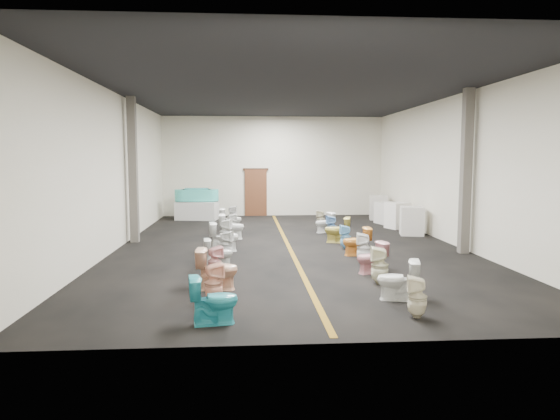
# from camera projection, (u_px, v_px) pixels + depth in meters

# --- Properties ---
(floor) EXTENTS (16.00, 16.00, 0.00)m
(floor) POSITION_uv_depth(u_px,v_px,m) (288.00, 246.00, 15.02)
(floor) COLOR black
(floor) RESTS_ON ground
(ceiling) EXTENTS (16.00, 16.00, 0.00)m
(ceiling) POSITION_uv_depth(u_px,v_px,m) (288.00, 94.00, 14.55)
(ceiling) COLOR black
(ceiling) RESTS_ON ground
(wall_back) EXTENTS (10.00, 0.00, 10.00)m
(wall_back) POSITION_uv_depth(u_px,v_px,m) (273.00, 166.00, 22.72)
(wall_back) COLOR beige
(wall_back) RESTS_ON ground
(wall_front) EXTENTS (10.00, 0.00, 10.00)m
(wall_front) POSITION_uv_depth(u_px,v_px,m) (339.00, 185.00, 6.85)
(wall_front) COLOR beige
(wall_front) RESTS_ON ground
(wall_left) EXTENTS (0.00, 16.00, 16.00)m
(wall_left) POSITION_uv_depth(u_px,v_px,m) (117.00, 171.00, 14.44)
(wall_left) COLOR beige
(wall_left) RESTS_ON ground
(wall_right) EXTENTS (0.00, 16.00, 16.00)m
(wall_right) POSITION_uv_depth(u_px,v_px,m) (452.00, 170.00, 15.13)
(wall_right) COLOR beige
(wall_right) RESTS_ON ground
(aisle_stripe) EXTENTS (0.12, 15.60, 0.01)m
(aisle_stripe) POSITION_uv_depth(u_px,v_px,m) (288.00, 245.00, 15.02)
(aisle_stripe) COLOR brown
(aisle_stripe) RESTS_ON floor
(back_door) EXTENTS (1.00, 0.10, 2.10)m
(back_door) POSITION_uv_depth(u_px,v_px,m) (256.00, 193.00, 22.73)
(back_door) COLOR #562D19
(back_door) RESTS_ON floor
(door_frame) EXTENTS (1.15, 0.08, 0.10)m
(door_frame) POSITION_uv_depth(u_px,v_px,m) (256.00, 169.00, 22.63)
(door_frame) COLOR #331C11
(door_frame) RESTS_ON back_door
(column_left) EXTENTS (0.25, 0.25, 4.50)m
(column_left) POSITION_uv_depth(u_px,v_px,m) (133.00, 170.00, 15.45)
(column_left) COLOR #59544C
(column_left) RESTS_ON floor
(column_right) EXTENTS (0.25, 0.25, 4.50)m
(column_right) POSITION_uv_depth(u_px,v_px,m) (466.00, 172.00, 13.62)
(column_right) COLOR #59544C
(column_right) RESTS_ON floor
(display_table) EXTENTS (1.86, 1.16, 0.77)m
(display_table) POSITION_uv_depth(u_px,v_px,m) (197.00, 211.00, 21.35)
(display_table) COLOR silver
(display_table) RESTS_ON floor
(bathtub) EXTENTS (1.86, 0.72, 0.55)m
(bathtub) POSITION_uv_depth(u_px,v_px,m) (197.00, 195.00, 21.27)
(bathtub) COLOR #42BEB1
(bathtub) RESTS_ON display_table
(appliance_crate_a) EXTENTS (0.90, 0.90, 0.97)m
(appliance_crate_a) POSITION_uv_depth(u_px,v_px,m) (412.00, 221.00, 17.05)
(appliance_crate_a) COLOR silver
(appliance_crate_a) RESTS_ON floor
(appliance_crate_b) EXTENTS (0.92, 0.92, 0.97)m
(appliance_crate_b) POSITION_uv_depth(u_px,v_px,m) (397.00, 215.00, 18.65)
(appliance_crate_b) COLOR white
(appliance_crate_b) RESTS_ON floor
(appliance_crate_c) EXTENTS (0.95, 0.95, 0.86)m
(appliance_crate_c) POSITION_uv_depth(u_px,v_px,m) (387.00, 213.00, 20.04)
(appliance_crate_c) COLOR beige
(appliance_crate_c) RESTS_ON floor
(appliance_crate_d) EXTENTS (0.86, 0.86, 1.03)m
(appliance_crate_d) POSITION_uv_depth(u_px,v_px,m) (378.00, 208.00, 21.32)
(appliance_crate_d) COLOR silver
(appliance_crate_d) RESTS_ON floor
(toilet_left_0) EXTENTS (0.82, 0.55, 0.78)m
(toilet_left_0) POSITION_uv_depth(u_px,v_px,m) (214.00, 300.00, 7.87)
(toilet_left_0) COLOR teal
(toilet_left_0) RESTS_ON floor
(toilet_left_1) EXTENTS (0.43, 0.42, 0.74)m
(toilet_left_1) POSITION_uv_depth(u_px,v_px,m) (214.00, 283.00, 9.02)
(toilet_left_1) COLOR #F5B296
(toilet_left_1) RESTS_ON floor
(toilet_left_2) EXTENTS (0.84, 0.51, 0.83)m
(toilet_left_2) POSITION_uv_depth(u_px,v_px,m) (217.00, 269.00, 9.94)
(toilet_left_2) COLOR #E8AE8C
(toilet_left_2) RESTS_ON floor
(toilet_left_3) EXTENTS (0.42, 0.42, 0.69)m
(toilet_left_3) POSITION_uv_depth(u_px,v_px,m) (215.00, 262.00, 10.97)
(toilet_left_3) COLOR pink
(toilet_left_3) RESTS_ON floor
(toilet_left_4) EXTENTS (0.72, 0.46, 0.70)m
(toilet_left_4) POSITION_uv_depth(u_px,v_px,m) (218.00, 253.00, 11.99)
(toilet_left_4) COLOR silver
(toilet_left_4) RESTS_ON floor
(toilet_left_5) EXTENTS (0.40, 0.39, 0.72)m
(toilet_left_5) POSITION_uv_depth(u_px,v_px,m) (226.00, 245.00, 13.10)
(toilet_left_5) COLOR silver
(toilet_left_5) RESTS_ON floor
(toilet_left_6) EXTENTS (0.86, 0.56, 0.83)m
(toilet_left_6) POSITION_uv_depth(u_px,v_px,m) (224.00, 237.00, 14.04)
(toilet_left_6) COLOR white
(toilet_left_6) RESTS_ON floor
(toilet_left_7) EXTENTS (0.44, 0.43, 0.79)m
(toilet_left_7) POSITION_uv_depth(u_px,v_px,m) (225.00, 232.00, 15.10)
(toilet_left_7) COLOR silver
(toilet_left_7) RESTS_ON floor
(toilet_left_8) EXTENTS (0.81, 0.48, 0.82)m
(toilet_left_8) POSITION_uv_depth(u_px,v_px,m) (232.00, 227.00, 16.18)
(toilet_left_8) COLOR white
(toilet_left_8) RESTS_ON floor
(toilet_left_9) EXTENTS (0.38, 0.37, 0.73)m
(toilet_left_9) POSITION_uv_depth(u_px,v_px,m) (232.00, 224.00, 17.18)
(toilet_left_9) COLOR silver
(toilet_left_9) RESTS_ON floor
(toilet_left_10) EXTENTS (0.80, 0.47, 0.81)m
(toilet_left_10) POSITION_uv_depth(u_px,v_px,m) (231.00, 219.00, 18.18)
(toilet_left_10) COLOR white
(toilet_left_10) RESTS_ON floor
(toilet_left_11) EXTENTS (0.38, 0.38, 0.80)m
(toilet_left_11) POSITION_uv_depth(u_px,v_px,m) (232.00, 216.00, 19.27)
(toilet_left_11) COLOR silver
(toilet_left_11) RESTS_ON floor
(toilet_right_0) EXTENTS (0.39, 0.38, 0.70)m
(toilet_right_0) POSITION_uv_depth(u_px,v_px,m) (417.00, 297.00, 8.18)
(toilet_right_0) COLOR beige
(toilet_right_0) RESTS_ON floor
(toilet_right_1) EXTENTS (0.83, 0.60, 0.77)m
(toilet_right_1) POSITION_uv_depth(u_px,v_px,m) (398.00, 280.00, 9.19)
(toilet_right_1) COLOR white
(toilet_right_1) RESTS_ON floor
(toilet_right_2) EXTENTS (0.42, 0.41, 0.80)m
(toilet_right_2) POSITION_uv_depth(u_px,v_px,m) (380.00, 265.00, 10.36)
(toilet_right_2) COLOR beige
(toilet_right_2) RESTS_ON floor
(toilet_right_3) EXTENTS (0.79, 0.58, 0.72)m
(toilet_right_3) POSITION_uv_depth(u_px,v_px,m) (372.00, 258.00, 11.36)
(toilet_right_3) COLOR pink
(toilet_right_3) RESTS_ON floor
(toilet_right_4) EXTENTS (0.41, 0.41, 0.78)m
(toilet_right_4) POSITION_uv_depth(u_px,v_px,m) (364.00, 248.00, 12.41)
(toilet_right_4) COLOR white
(toilet_right_4) RESTS_ON floor
(toilet_right_5) EXTENTS (0.76, 0.45, 0.77)m
(toilet_right_5) POSITION_uv_depth(u_px,v_px,m) (357.00, 241.00, 13.45)
(toilet_right_5) COLOR orange
(toilet_right_5) RESTS_ON floor
(toilet_right_6) EXTENTS (0.32, 0.32, 0.70)m
(toilet_right_6) POSITION_uv_depth(u_px,v_px,m) (346.00, 237.00, 14.39)
(toilet_right_6) COLOR #80C1E8
(toilet_right_6) RESTS_ON floor
(toilet_right_7) EXTENTS (0.88, 0.64, 0.81)m
(toilet_right_7) POSITION_uv_depth(u_px,v_px,m) (337.00, 230.00, 15.48)
(toilet_right_7) COLOR #CBB94F
(toilet_right_7) RESTS_ON floor
(toilet_right_8) EXTENTS (0.36, 0.35, 0.74)m
(toilet_right_8) POSITION_uv_depth(u_px,v_px,m) (332.00, 227.00, 16.41)
(toilet_right_8) COLOR #71A0D3
(toilet_right_8) RESTS_ON floor
(toilet_right_9) EXTENTS (0.80, 0.65, 0.71)m
(toilet_right_9) POSITION_uv_depth(u_px,v_px,m) (324.00, 223.00, 17.58)
(toilet_right_9) COLOR white
(toilet_right_9) RESTS_ON floor
(toilet_right_10) EXTENTS (0.38, 0.38, 0.70)m
(toilet_right_10) POSITION_uv_depth(u_px,v_px,m) (321.00, 219.00, 18.57)
(toilet_right_10) COLOR beige
(toilet_right_10) RESTS_ON floor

